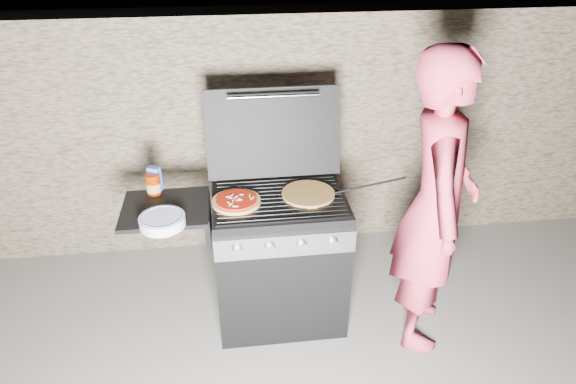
{
  "coord_description": "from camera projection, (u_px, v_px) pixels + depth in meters",
  "views": [
    {
      "loc": [
        -0.28,
        -2.61,
        2.45
      ],
      "look_at": [
        0.05,
        0.0,
        0.95
      ],
      "focal_mm": 32.0,
      "sensor_mm": 36.0,
      "label": 1
    }
  ],
  "objects": [
    {
      "name": "stone_wall",
      "position": [
        264.0,
        131.0,
        3.95
      ],
      "size": [
        8.0,
        0.35,
        1.8
      ],
      "primitive_type": "cube",
      "color": "#78644F",
      "rests_on": "ground"
    },
    {
      "name": "pizza_topped",
      "position": [
        236.0,
        201.0,
        2.99
      ],
      "size": [
        0.33,
        0.33,
        0.03
      ],
      "primitive_type": null,
      "rotation": [
        0.0,
        0.0,
        -0.17
      ],
      "color": "tan",
      "rests_on": "gas_grill"
    },
    {
      "name": "gas_grill",
      "position": [
        241.0,
        263.0,
        3.24
      ],
      "size": [
        1.34,
        0.79,
        0.91
      ],
      "primitive_type": null,
      "color": "black",
      "rests_on": "ground"
    },
    {
      "name": "pizza_plain",
      "position": [
        308.0,
        194.0,
        3.07
      ],
      "size": [
        0.4,
        0.4,
        0.02
      ],
      "primitive_type": "cylinder",
      "rotation": [
        0.0,
        0.0,
        0.31
      ],
      "color": "#BC8D3E",
      "rests_on": "gas_grill"
    },
    {
      "name": "tongs",
      "position": [
        365.0,
        186.0,
        3.08
      ],
      "size": [
        0.49,
        0.01,
        0.1
      ],
      "primitive_type": "cylinder",
      "rotation": [
        0.0,
        1.4,
        -0.0
      ],
      "color": "black",
      "rests_on": "gas_grill"
    },
    {
      "name": "ground",
      "position": [
        281.0,
        313.0,
        3.5
      ],
      "size": [
        50.0,
        50.0,
        0.0
      ],
      "primitive_type": "plane",
      "color": "#666159"
    },
    {
      "name": "blue_carton",
      "position": [
        155.0,
        179.0,
        3.11
      ],
      "size": [
        0.08,
        0.07,
        0.16
      ],
      "primitive_type": "cube",
      "rotation": [
        0.0,
        0.0,
        -0.39
      ],
      "color": "blue",
      "rests_on": "gas_grill"
    },
    {
      "name": "plate_stack",
      "position": [
        162.0,
        221.0,
        2.79
      ],
      "size": [
        0.28,
        0.28,
        0.06
      ],
      "primitive_type": "cylinder",
      "rotation": [
        0.0,
        0.0,
        0.15
      ],
      "color": "silver",
      "rests_on": "gas_grill"
    },
    {
      "name": "person",
      "position": [
        436.0,
        206.0,
        2.94
      ],
      "size": [
        0.63,
        0.78,
        1.85
      ],
      "primitive_type": "imported",
      "rotation": [
        0.0,
        0.0,
        1.27
      ],
      "color": "#B43147",
      "rests_on": "ground"
    },
    {
      "name": "sauce_jar",
      "position": [
        153.0,
        184.0,
        3.08
      ],
      "size": [
        0.1,
        0.1,
        0.13
      ],
      "primitive_type": "cylinder",
      "rotation": [
        0.0,
        0.0,
        -0.25
      ],
      "color": "#801E00",
      "rests_on": "gas_grill"
    }
  ]
}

